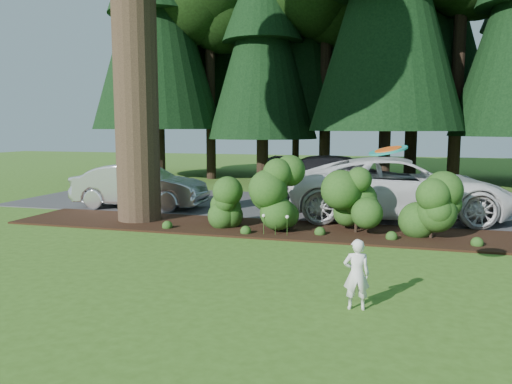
{
  "coord_description": "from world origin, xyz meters",
  "views": [
    {
      "loc": [
        2.57,
        -9.43,
        2.69
      ],
      "look_at": [
        -0.39,
        0.98,
        1.3
      ],
      "focal_mm": 35.0,
      "sensor_mm": 36.0,
      "label": 1
    }
  ],
  "objects_px": {
    "car_silver_wagon": "(140,186)",
    "frisbee": "(388,150)",
    "child": "(356,274)",
    "car_white_suv": "(399,188)",
    "car_dark_suv": "(342,177)"
  },
  "relations": [
    {
      "from": "car_white_suv",
      "to": "frisbee",
      "type": "bearing_deg",
      "value": 171.1
    },
    {
      "from": "car_silver_wagon",
      "to": "frisbee",
      "type": "height_order",
      "value": "frisbee"
    },
    {
      "from": "car_white_suv",
      "to": "frisbee",
      "type": "height_order",
      "value": "frisbee"
    },
    {
      "from": "child",
      "to": "car_dark_suv",
      "type": "bearing_deg",
      "value": -92.85
    },
    {
      "from": "car_silver_wagon",
      "to": "car_dark_suv",
      "type": "xyz_separation_m",
      "value": [
        6.26,
        4.34,
        0.07
      ]
    },
    {
      "from": "car_dark_suv",
      "to": "child",
      "type": "height_order",
      "value": "car_dark_suv"
    },
    {
      "from": "frisbee",
      "to": "child",
      "type": "bearing_deg",
      "value": -178.73
    },
    {
      "from": "child",
      "to": "frisbee",
      "type": "distance_m",
      "value": 1.89
    },
    {
      "from": "car_silver_wagon",
      "to": "car_dark_suv",
      "type": "relative_size",
      "value": 0.8
    },
    {
      "from": "car_silver_wagon",
      "to": "child",
      "type": "height_order",
      "value": "car_silver_wagon"
    },
    {
      "from": "car_silver_wagon",
      "to": "frisbee",
      "type": "bearing_deg",
      "value": -135.96
    },
    {
      "from": "child",
      "to": "car_white_suv",
      "type": "bearing_deg",
      "value": -104.43
    },
    {
      "from": "car_silver_wagon",
      "to": "frisbee",
      "type": "distance_m",
      "value": 11.23
    },
    {
      "from": "child",
      "to": "frisbee",
      "type": "xyz_separation_m",
      "value": [
        0.39,
        0.01,
        1.84
      ]
    },
    {
      "from": "car_white_suv",
      "to": "frisbee",
      "type": "distance_m",
      "value": 7.95
    }
  ]
}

